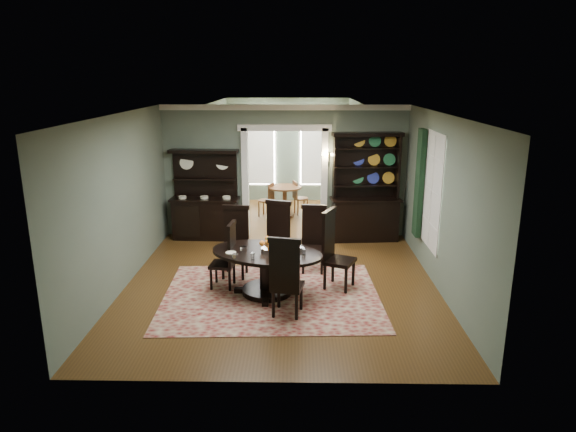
% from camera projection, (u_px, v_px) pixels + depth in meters
% --- Properties ---
extents(room, '(5.51, 6.01, 3.01)m').
position_uv_depth(room, '(280.00, 199.00, 8.77)').
color(room, '#593817').
rests_on(room, ground).
extents(parlor, '(3.51, 3.50, 3.01)m').
position_uv_depth(parlor, '(287.00, 155.00, 14.08)').
color(parlor, '#593817').
rests_on(parlor, ground).
extents(doorway_trim, '(2.08, 0.25, 2.57)m').
position_uv_depth(doorway_trim, '(285.00, 167.00, 11.61)').
color(doorway_trim, silver).
rests_on(doorway_trim, floor).
extents(right_window, '(0.15, 1.47, 2.12)m').
position_uv_depth(right_window, '(426.00, 187.00, 9.57)').
color(right_window, white).
rests_on(right_window, wall_right).
extents(wall_sconce, '(0.27, 0.21, 0.21)m').
position_uv_depth(wall_sconce, '(327.00, 156.00, 11.38)').
color(wall_sconce, '#AD8D2E').
rests_on(wall_sconce, back_wall_right).
extents(rug, '(3.73, 2.96, 0.01)m').
position_uv_depth(rug, '(271.00, 296.00, 8.69)').
color(rug, maroon).
rests_on(rug, floor).
extents(dining_table, '(2.25, 2.25, 0.76)m').
position_uv_depth(dining_table, '(267.00, 264.00, 8.67)').
color(dining_table, black).
rests_on(dining_table, rug).
extents(centerpiece, '(1.36, 0.87, 0.22)m').
position_uv_depth(centerpiece, '(269.00, 247.00, 8.63)').
color(centerpiece, white).
rests_on(centerpiece, dining_table).
extents(chair_far_left, '(0.53, 0.51, 1.32)m').
position_uv_depth(chair_far_left, '(236.00, 239.00, 9.49)').
color(chair_far_left, black).
rests_on(chair_far_left, rug).
extents(chair_far_mid, '(0.62, 0.60, 1.33)m').
position_uv_depth(chair_far_mid, '(277.00, 233.00, 9.80)').
color(chair_far_mid, black).
rests_on(chair_far_mid, rug).
extents(chair_far_right, '(0.50, 0.48, 1.26)m').
position_uv_depth(chair_far_right, '(313.00, 236.00, 9.74)').
color(chair_far_right, black).
rests_on(chair_far_right, rug).
extents(chair_end_left, '(0.46, 0.48, 1.19)m').
position_uv_depth(chair_end_left, '(228.00, 254.00, 8.90)').
color(chair_end_left, black).
rests_on(chair_end_left, rug).
extents(chair_end_right, '(0.66, 0.67, 1.40)m').
position_uv_depth(chair_end_right, '(333.00, 247.00, 8.90)').
color(chair_end_right, black).
rests_on(chair_end_right, rug).
extents(chair_near, '(0.57, 0.55, 1.31)m').
position_uv_depth(chair_near, '(286.00, 275.00, 7.76)').
color(chair_near, black).
rests_on(chair_near, rug).
extents(sideboard, '(1.56, 0.60, 2.03)m').
position_uv_depth(sideboard, '(205.00, 208.00, 11.66)').
color(sideboard, black).
rests_on(sideboard, floor).
extents(welsh_dresser, '(1.59, 0.70, 2.42)m').
position_uv_depth(welsh_dresser, '(365.00, 202.00, 11.52)').
color(welsh_dresser, black).
rests_on(welsh_dresser, floor).
extents(parlor_table, '(0.88, 0.88, 0.81)m').
position_uv_depth(parlor_table, '(285.00, 197.00, 13.47)').
color(parlor_table, '#583019').
rests_on(parlor_table, parlor_floor).
extents(parlor_chair_left, '(0.43, 0.42, 0.90)m').
position_uv_depth(parlor_chair_left, '(268.00, 199.00, 13.49)').
color(parlor_chair_left, '#583019').
rests_on(parlor_chair_left, parlor_floor).
extents(parlor_chair_right, '(0.42, 0.42, 0.91)m').
position_uv_depth(parlor_chair_right, '(299.00, 197.00, 13.71)').
color(parlor_chair_right, '#583019').
rests_on(parlor_chair_right, parlor_floor).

